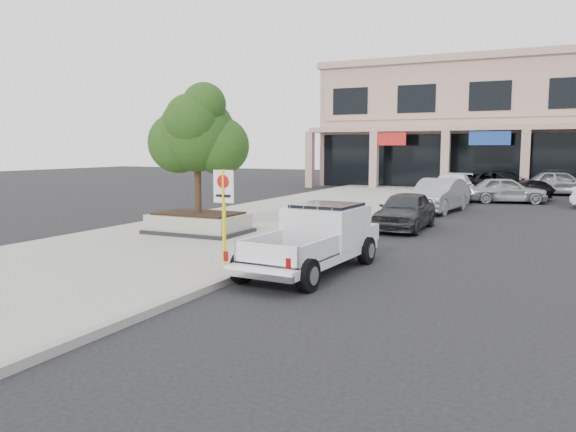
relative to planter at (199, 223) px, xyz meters
The scene contains 15 objects.
ground 6.79m from the planter, 30.45° to the right, with size 120.00×120.00×0.00m, color black.
sidewalk 2.62m from the planter, 82.45° to the left, with size 8.00×52.00×0.15m, color gray.
curb 5.02m from the planter, 30.89° to the left, with size 0.20×52.00×0.15m, color gray.
planter is the anchor object (origin of this frame).
planter_tree 2.95m from the planter, 48.97° to the left, with size 2.90×2.55×4.00m.
no_parking_sign 5.56m from the planter, 48.95° to the right, with size 0.55×0.09×2.30m.
hedge 4.06m from the planter, ahead, with size 1.10×0.99×0.94m, color #174112.
pickup_truck 6.43m from the planter, 31.28° to the right, with size 1.86×5.03×1.58m, color white, non-canonical shape.
curb_car_a 7.46m from the planter, 39.26° to the left, with size 1.64×4.08×1.39m, color #282A2D.
curb_car_b 12.39m from the planter, 62.17° to the left, with size 1.64×4.71×1.55m, color #93959A.
curb_car_c 17.61m from the planter, 71.96° to the left, with size 2.16×5.32×1.54m, color white.
curb_car_d 21.98m from the planter, 74.96° to the left, with size 2.36×5.12×1.42m, color black.
lot_car_a 18.92m from the planter, 64.02° to the left, with size 1.68×4.17×1.42m, color #93979B.
lot_car_d 21.12m from the planter, 68.21° to the left, with size 2.69×5.83×1.62m, color black.
lot_car_e 26.13m from the planter, 65.17° to the left, with size 1.87×4.65×1.58m, color gray.
Camera 1 is at (4.86, -12.00, 2.95)m, focal length 35.00 mm.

